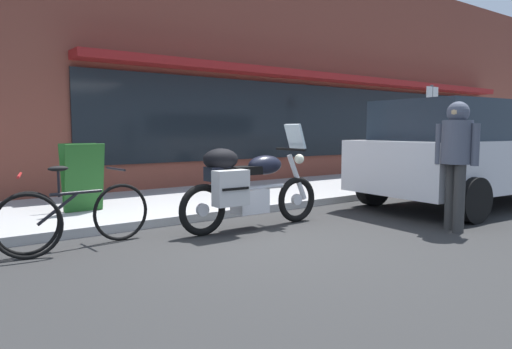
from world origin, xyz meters
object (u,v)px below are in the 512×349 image
(parked_minivan, at_px, (472,152))
(parking_sign_pole, at_px, (431,124))
(pedestrian_walking, at_px, (457,150))
(touring_motorcycle, at_px, (246,184))
(parked_bicycle, at_px, (77,215))
(sandwich_board_sign, at_px, (82,177))

(parked_minivan, height_order, parking_sign_pole, parking_sign_pole)
(pedestrian_walking, bearing_deg, touring_motorcycle, 141.96)
(touring_motorcycle, bearing_deg, parked_bicycle, 169.91)
(parked_minivan, bearing_deg, parking_sign_pole, 47.03)
(sandwich_board_sign, bearing_deg, pedestrian_walking, -45.68)
(parked_bicycle, xyz_separation_m, parked_minivan, (6.37, -1.08, 0.57))
(pedestrian_walking, distance_m, sandwich_board_sign, 5.23)
(pedestrian_walking, bearing_deg, parked_minivan, 24.00)
(touring_motorcycle, bearing_deg, sandwich_board_sign, 126.15)
(parked_bicycle, bearing_deg, parking_sign_pole, 6.77)
(parked_bicycle, height_order, sandwich_board_sign, sandwich_board_sign)
(parked_bicycle, distance_m, sandwich_board_sign, 1.80)
(parked_bicycle, distance_m, parked_minivan, 6.48)
(sandwich_board_sign, bearing_deg, parked_minivan, -25.53)
(touring_motorcycle, distance_m, parked_bicycle, 2.12)
(sandwich_board_sign, xyz_separation_m, parking_sign_pole, (7.72, -0.70, 0.83))
(parking_sign_pole, bearing_deg, touring_motorcycle, -167.74)
(touring_motorcycle, distance_m, parked_minivan, 4.37)
(parked_minivan, distance_m, sandwich_board_sign, 6.43)
(parked_minivan, bearing_deg, touring_motorcycle, 170.56)
(pedestrian_walking, height_order, parking_sign_pole, parking_sign_pole)
(touring_motorcycle, relative_size, pedestrian_walking, 1.30)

